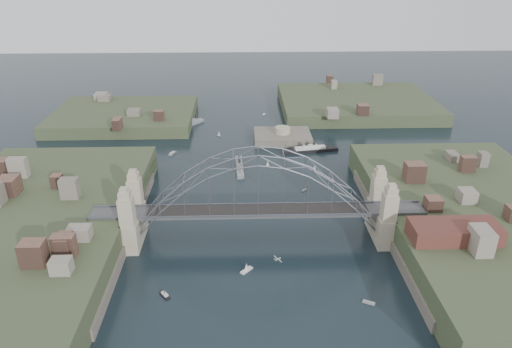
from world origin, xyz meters
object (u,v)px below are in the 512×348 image
Objects in this scene: wharf_shed at (454,232)px; naval_cruiser_near at (240,166)px; naval_cruiser_far at (189,124)px; bridge at (258,196)px; ocean_liner at (310,150)px; fort_island at (282,141)px.

wharf_shed is 1.17× the size of naval_cruiser_near.
wharf_shed is 124.33m from naval_cruiser_far.
naval_cruiser_far is at bearing 116.14° from naval_cruiser_near.
bridge is 3.96× the size of ocean_liner.
wharf_shed is 1.43× the size of naval_cruiser_far.
bridge is 45.51m from naval_cruiser_near.
fort_island is 15.36m from ocean_liner.
naval_cruiser_far is at bearing 124.68° from wharf_shed.
bridge reaches higher than naval_cruiser_far.
naval_cruiser_far is at bearing 155.00° from fort_island.
ocean_liner is at bearing -32.21° from naval_cruiser_far.
naval_cruiser_near is (-48.85, 57.76, -9.21)m from wharf_shed.
wharf_shed is at bearing -55.32° from naval_cruiser_far.
bridge reaches higher than fort_island.
naval_cruiser_far is at bearing 147.79° from ocean_liner.
ocean_liner is (9.30, -12.17, 1.14)m from fort_island.
naval_cruiser_far is (-70.55, 101.97, -9.14)m from wharf_shed.
bridge is 92.60m from naval_cruiser_far.
fort_island is 1.57× the size of naval_cruiser_far.
bridge reaches higher than ocean_liner.
naval_cruiser_far is at bearing 106.79° from bridge.
bridge reaches higher than naval_cruiser_near.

